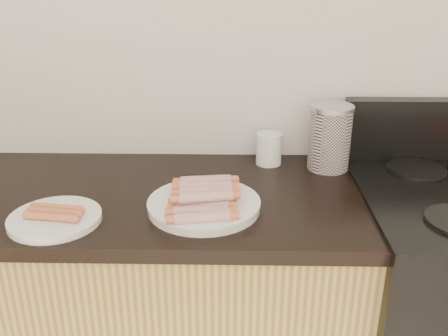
{
  "coord_description": "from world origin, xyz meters",
  "views": [
    {
      "loc": [
        0.03,
        0.38,
        1.53
      ],
      "look_at": [
        0.01,
        1.62,
        1.01
      ],
      "focal_mm": 40.0,
      "sensor_mm": 36.0,
      "label": 1
    }
  ],
  "objects_px": {
    "main_plate": "(204,206)",
    "canister": "(330,137)",
    "side_plate": "(55,219)",
    "mug": "(269,149)"
  },
  "relations": [
    {
      "from": "side_plate",
      "to": "canister",
      "type": "distance_m",
      "value": 0.86
    },
    {
      "from": "main_plate",
      "to": "mug",
      "type": "xyz_separation_m",
      "value": [
        0.19,
        0.33,
        0.04
      ]
    },
    {
      "from": "side_plate",
      "to": "mug",
      "type": "distance_m",
      "value": 0.71
    },
    {
      "from": "main_plate",
      "to": "side_plate",
      "type": "relative_size",
      "value": 1.27
    },
    {
      "from": "main_plate",
      "to": "canister",
      "type": "bearing_deg",
      "value": 37.82
    },
    {
      "from": "main_plate",
      "to": "side_plate",
      "type": "bearing_deg",
      "value": -168.66
    },
    {
      "from": "main_plate",
      "to": "side_plate",
      "type": "height_order",
      "value": "main_plate"
    },
    {
      "from": "side_plate",
      "to": "mug",
      "type": "height_order",
      "value": "mug"
    },
    {
      "from": "main_plate",
      "to": "canister",
      "type": "height_order",
      "value": "canister"
    },
    {
      "from": "canister",
      "to": "mug",
      "type": "relative_size",
      "value": 2.0
    }
  ]
}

